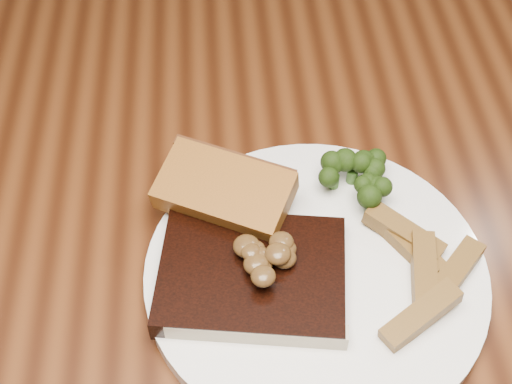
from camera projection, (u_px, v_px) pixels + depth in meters
dining_table at (239, 280)px, 0.74m from camera, size 1.60×0.90×0.75m
chair_far at (247, 50)px, 1.32m from camera, size 0.44×0.44×0.81m
plate at (315, 275)px, 0.63m from camera, size 0.33×0.33×0.01m
steak at (252, 276)px, 0.61m from camera, size 0.17×0.14×0.02m
steak_bone at (256, 334)px, 0.57m from camera, size 0.15×0.03×0.02m
mushroom_pile at (260, 254)px, 0.59m from camera, size 0.06×0.06×0.03m
garlic_bread at (225, 205)px, 0.65m from camera, size 0.13×0.11×0.03m
potato_wedges at (400, 273)px, 0.61m from camera, size 0.10×0.10×0.02m
broccoli_cluster at (355, 176)px, 0.67m from camera, size 0.06×0.06×0.04m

